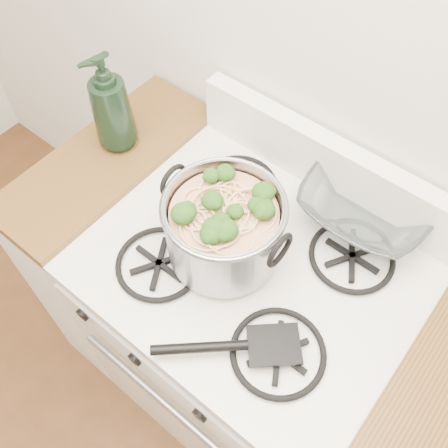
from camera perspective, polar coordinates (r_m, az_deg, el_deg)
gas_range at (r=1.60m, az=2.66°, el=-12.79°), size 0.76×0.66×0.92m
counter_left at (r=1.75m, az=-10.49°, el=-2.49°), size 0.25×0.65×0.92m
stock_pot at (r=1.10m, az=-0.00°, el=-0.44°), size 0.30×0.27×0.18m
spatula at (r=1.06m, az=5.77°, el=-13.42°), size 0.42×0.42×0.02m
glass_bowl at (r=1.27m, az=15.99°, el=1.85°), size 0.13×0.13×0.03m
bottle at (r=1.32m, az=-12.90°, el=13.35°), size 0.13×0.13×0.28m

